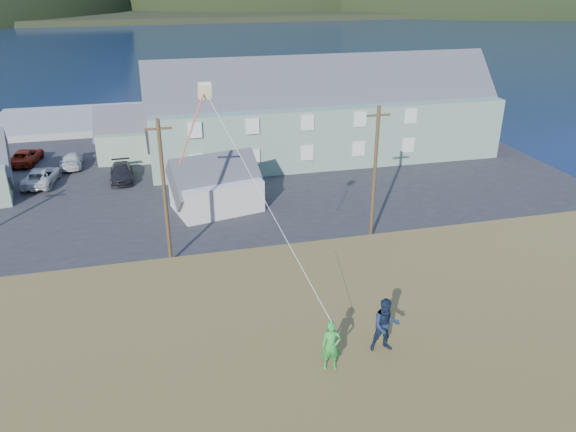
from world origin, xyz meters
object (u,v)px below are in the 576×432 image
(lodge, at_px, (323,112))
(shed_palegreen_far, at_px, (145,134))
(shed_white, at_px, (216,185))
(kite_flyer_navy, at_px, (386,325))
(wharf, at_px, (107,119))
(kite_flyer_green, at_px, (331,346))

(lodge, xyz_separation_m, shed_palegreen_far, (-17.19, 4.17, -2.17))
(lodge, bearing_deg, shed_white, -137.12)
(shed_white, xyz_separation_m, shed_palegreen_far, (-5.02, 15.23, 0.36))
(lodge, xyz_separation_m, shed_white, (-12.16, -11.06, -2.53))
(shed_palegreen_far, bearing_deg, kite_flyer_navy, -78.29)
(lodge, height_order, shed_white, lodge)
(lodge, bearing_deg, shed_palegreen_far, 166.97)
(wharf, xyz_separation_m, shed_palegreen_far, (4.48, -15.31, 2.00))
(kite_flyer_green, relative_size, kite_flyer_navy, 0.89)
(wharf, bearing_deg, kite_flyer_green, -81.21)
(shed_white, bearing_deg, shed_palegreen_far, 95.37)
(shed_white, xyz_separation_m, kite_flyer_navy, (1.48, -28.40, 5.97))
(lodge, distance_m, kite_flyer_navy, 41.02)
(kite_flyer_green, bearing_deg, kite_flyer_navy, 23.06)
(lodge, height_order, shed_palegreen_far, lodge)
(shed_palegreen_far, relative_size, kite_flyer_navy, 5.72)
(wharf, xyz_separation_m, lodge, (21.66, -19.48, 4.17))
(wharf, bearing_deg, shed_white, -72.72)
(lodge, xyz_separation_m, kite_flyer_green, (-12.49, -39.86, 3.34))
(shed_palegreen_far, xyz_separation_m, kite_flyer_green, (4.70, -44.03, 5.51))
(shed_white, distance_m, shed_palegreen_far, 16.04)
(shed_white, bearing_deg, lodge, 29.38)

